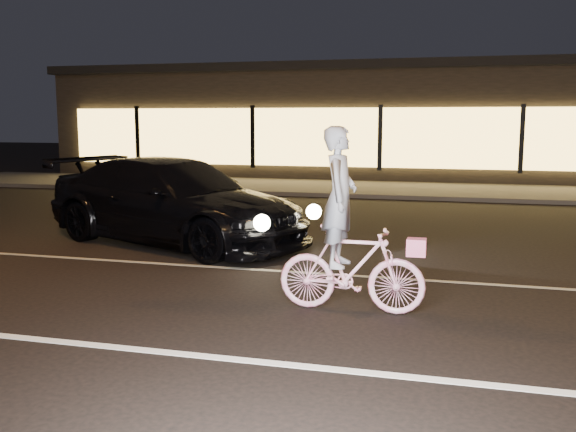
# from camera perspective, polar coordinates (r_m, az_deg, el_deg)

# --- Properties ---
(ground) EXTENTS (90.00, 90.00, 0.00)m
(ground) POSITION_cam_1_polar(r_m,az_deg,el_deg) (7.73, -5.41, -8.25)
(ground) COLOR black
(ground) RESTS_ON ground
(lane_stripe_near) EXTENTS (60.00, 0.12, 0.01)m
(lane_stripe_near) POSITION_cam_1_polar(r_m,az_deg,el_deg) (6.42, -10.16, -11.90)
(lane_stripe_near) COLOR silver
(lane_stripe_near) RESTS_ON ground
(lane_stripe_far) EXTENTS (60.00, 0.10, 0.01)m
(lane_stripe_far) POSITION_cam_1_polar(r_m,az_deg,el_deg) (9.57, -1.24, -4.88)
(lane_stripe_far) COLOR gray
(lane_stripe_far) RESTS_ON ground
(sidewalk) EXTENTS (30.00, 4.00, 0.12)m
(sidewalk) POSITION_cam_1_polar(r_m,az_deg,el_deg) (20.22, 7.48, 2.40)
(sidewalk) COLOR #383533
(sidewalk) RESTS_ON ground
(storefront) EXTENTS (25.40, 8.42, 4.20)m
(storefront) POSITION_cam_1_polar(r_m,az_deg,el_deg) (26.03, 9.31, 8.35)
(storefront) COLOR black
(storefront) RESTS_ON ground
(cyclist) EXTENTS (1.72, 0.59, 2.16)m
(cyclist) POSITION_cam_1_polar(r_m,az_deg,el_deg) (7.48, 5.37, -2.76)
(cyclist) COLOR #FF5394
(cyclist) RESTS_ON ground
(sedan) EXTENTS (5.71, 3.88, 1.54)m
(sedan) POSITION_cam_1_polar(r_m,az_deg,el_deg) (11.75, -10.03, 1.32)
(sedan) COLOR black
(sedan) RESTS_ON ground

